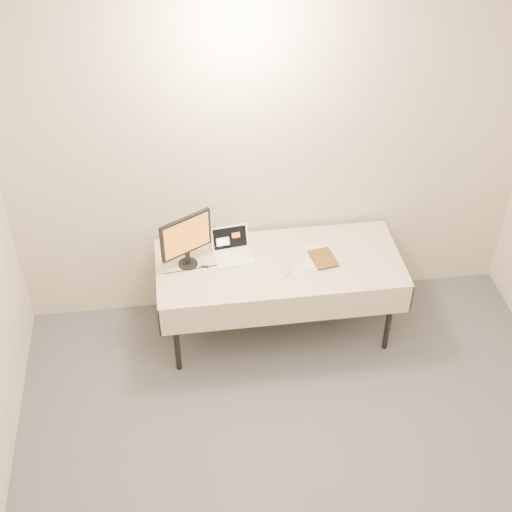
{
  "coord_description": "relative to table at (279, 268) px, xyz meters",
  "views": [
    {
      "loc": [
        -0.73,
        -2.03,
        4.18
      ],
      "look_at": [
        -0.19,
        1.99,
        0.86
      ],
      "focal_mm": 50.0,
      "sensor_mm": 36.0,
      "label": 1
    }
  ],
  "objects": [
    {
      "name": "paper_form",
      "position": [
        0.27,
        0.04,
        0.06
      ],
      "size": [
        0.17,
        0.3,
        0.0
      ],
      "primitive_type": "cube",
      "rotation": [
        0.0,
        0.0,
        -0.22
      ],
      "color": "#BDE7B8",
      "rests_on": "table"
    },
    {
      "name": "table",
      "position": [
        0.0,
        0.0,
        0.0
      ],
      "size": [
        1.86,
        0.81,
        0.74
      ],
      "color": "black",
      "rests_on": "ground"
    },
    {
      "name": "monitor",
      "position": [
        -0.69,
        0.07,
        0.32
      ],
      "size": [
        0.38,
        0.23,
        0.43
      ],
      "rotation": [
        0.0,
        0.0,
        0.51
      ],
      "color": "black",
      "rests_on": "table"
    },
    {
      "name": "alarm_clock",
      "position": [
        -0.38,
        0.27,
        0.09
      ],
      "size": [
        0.13,
        0.07,
        0.05
      ],
      "rotation": [
        0.0,
        0.0,
        -0.2
      ],
      "color": "black",
      "rests_on": "table"
    },
    {
      "name": "book",
      "position": [
        0.25,
        -0.03,
        0.18
      ],
      "size": [
        0.17,
        0.05,
        0.23
      ],
      "primitive_type": "imported",
      "rotation": [
        0.0,
        0.0,
        0.17
      ],
      "color": "#915B1A",
      "rests_on": "table"
    },
    {
      "name": "laptop",
      "position": [
        -0.34,
        0.14,
        0.11
      ],
      "size": [
        0.32,
        0.31,
        0.2
      ],
      "rotation": [
        0.0,
        0.0,
        0.12
      ],
      "color": "white",
      "rests_on": "table"
    },
    {
      "name": "clicker",
      "position": [
        0.04,
        -0.12,
        0.07
      ],
      "size": [
        0.06,
        0.1,
        0.02
      ],
      "primitive_type": "ellipsoid",
      "rotation": [
        0.0,
        0.0,
        -0.07
      ],
      "color": "#BABABD",
      "rests_on": "table"
    },
    {
      "name": "back_wall",
      "position": [
        0.0,
        0.45,
        0.67
      ],
      "size": [
        4.0,
        0.1,
        2.7
      ],
      "primitive_type": "cube",
      "color": "beige",
      "rests_on": "ground"
    },
    {
      "name": "usb_dongle",
      "position": [
        -0.56,
        0.02,
        0.07
      ],
      "size": [
        0.06,
        0.03,
        0.01
      ],
      "primitive_type": "cube",
      "rotation": [
        0.0,
        0.0,
        -0.22
      ],
      "color": "black",
      "rests_on": "table"
    }
  ]
}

